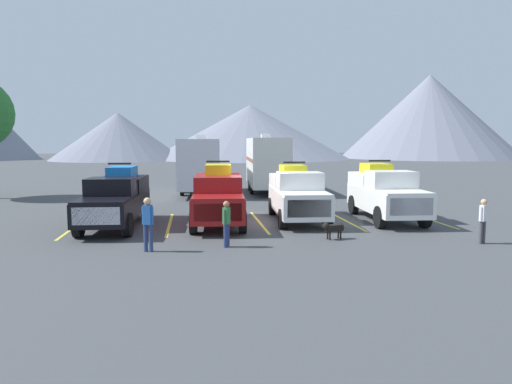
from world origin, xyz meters
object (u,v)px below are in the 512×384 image
(pickup_truck_d, at_px, (385,192))
(person_b, at_px, (226,221))
(dog, at_px, (332,228))
(pickup_truck_c, at_px, (297,194))
(camper_trailer_b, at_px, (267,162))
(camper_trailer_a, at_px, (200,163))
(person_a, at_px, (483,218))
(pickup_truck_a, at_px, (116,198))
(person_c, at_px, (148,221))
(pickup_truck_b, at_px, (218,196))

(pickup_truck_d, xyz_separation_m, person_b, (-7.38, -4.44, -0.33))
(pickup_truck_d, relative_size, dog, 6.24)
(pickup_truck_c, xyz_separation_m, camper_trailer_b, (0.47, 11.11, 0.93))
(camper_trailer_a, bearing_deg, person_a, -60.46)
(person_b, bearing_deg, camper_trailer_a, 92.03)
(pickup_truck_a, xyz_separation_m, pickup_truck_d, (11.57, 0.01, 0.05))
(camper_trailer_a, xyz_separation_m, dog, (4.35, -14.93, -1.64))
(pickup_truck_d, relative_size, person_c, 3.20)
(pickup_truck_d, xyz_separation_m, dog, (-3.58, -3.77, -0.80))
(camper_trailer_a, xyz_separation_m, camper_trailer_b, (4.48, 0.30, 0.04))
(pickup_truck_d, bearing_deg, dog, -133.58)
(person_a, xyz_separation_m, dog, (-4.88, 1.35, -0.47))
(pickup_truck_a, height_order, camper_trailer_a, camper_trailer_a)
(camper_trailer_a, distance_m, person_c, 16.05)
(camper_trailer_b, distance_m, person_c, 17.46)
(camper_trailer_b, relative_size, dog, 9.48)
(pickup_truck_b, bearing_deg, dog, -44.47)
(pickup_truck_d, relative_size, camper_trailer_a, 0.65)
(pickup_truck_a, relative_size, person_b, 3.85)
(camper_trailer_a, height_order, dog, camper_trailer_a)
(pickup_truck_d, distance_m, person_c, 10.95)
(pickup_truck_a, height_order, dog, pickup_truck_a)
(pickup_truck_d, relative_size, person_b, 3.60)
(pickup_truck_a, distance_m, person_b, 6.10)
(pickup_truck_a, xyz_separation_m, person_b, (4.19, -4.43, -0.28))
(camper_trailer_a, height_order, person_a, camper_trailer_a)
(pickup_truck_a, relative_size, person_c, 3.42)
(person_a, bearing_deg, person_b, 175.55)
(camper_trailer_a, relative_size, person_c, 4.91)
(person_a, bearing_deg, pickup_truck_c, 133.61)
(person_a, bearing_deg, dog, 164.57)
(pickup_truck_c, distance_m, person_c, 7.83)
(person_b, bearing_deg, person_c, -173.41)
(pickup_truck_c, distance_m, camper_trailer_b, 11.16)
(pickup_truck_b, xyz_separation_m, pickup_truck_c, (3.48, 0.38, -0.02))
(pickup_truck_c, bearing_deg, pickup_truck_d, -5.19)
(pickup_truck_a, distance_m, dog, 8.85)
(camper_trailer_b, xyz_separation_m, person_a, (4.74, -16.58, -1.21))
(camper_trailer_b, bearing_deg, pickup_truck_c, -92.41)
(camper_trailer_b, xyz_separation_m, person_b, (-3.93, -15.91, -1.22))
(camper_trailer_b, distance_m, dog, 15.33)
(person_c, height_order, dog, person_c)
(person_a, distance_m, dog, 5.09)
(pickup_truck_a, relative_size, camper_trailer_b, 0.70)
(pickup_truck_d, distance_m, dog, 5.26)
(pickup_truck_b, bearing_deg, pickup_truck_c, 6.19)
(pickup_truck_a, height_order, person_c, pickup_truck_a)
(dog, bearing_deg, pickup_truck_c, 94.57)
(person_b, height_order, dog, person_b)
(person_b, xyz_separation_m, dog, (3.79, 0.67, -0.47))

